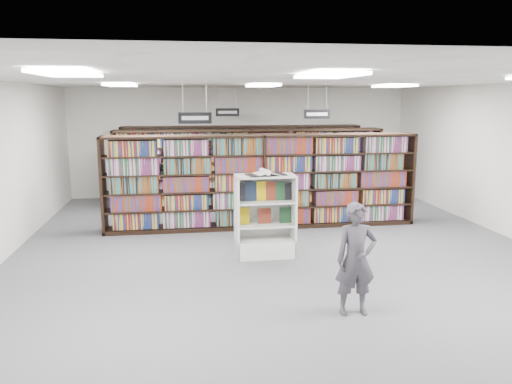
{
  "coord_description": "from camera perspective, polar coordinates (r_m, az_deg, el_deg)",
  "views": [
    {
      "loc": [
        -1.76,
        -8.9,
        2.89
      ],
      "look_at": [
        -0.37,
        0.5,
        1.1
      ],
      "focal_mm": 35.0,
      "sensor_mm": 36.0,
      "label": 1
    }
  ],
  "objects": [
    {
      "name": "aisle_sign_left",
      "position": [
        9.91,
        -6.99,
        8.51
      ],
      "size": [
        0.65,
        0.02,
        0.8
      ],
      "color": "#B2B2B7",
      "rests_on": "ceiling"
    },
    {
      "name": "troffer_front_center",
      "position": [
        6.16,
        8.39,
        13.07
      ],
      "size": [
        0.6,
        1.2,
        0.04
      ],
      "primitive_type": "cube",
      "color": "white",
      "rests_on": "ceiling"
    },
    {
      "name": "aisle_sign_right",
      "position": [
        12.34,
        6.99,
        8.92
      ],
      "size": [
        0.65,
        0.02,
        0.8
      ],
      "color": "#B2B2B7",
      "rests_on": "ceiling"
    },
    {
      "name": "wall_front",
      "position": [
        3.63,
        21.65,
        -10.93
      ],
      "size": [
        10.0,
        0.1,
        3.2
      ],
      "primitive_type": "cube",
      "color": "white",
      "rests_on": "ground"
    },
    {
      "name": "troffer_front_left",
      "position": [
        6.04,
        -20.79,
        12.56
      ],
      "size": [
        0.6,
        1.2,
        0.04
      ],
      "primitive_type": "cube",
      "color": "white",
      "rests_on": "ceiling"
    },
    {
      "name": "bookshelf_row_far",
      "position": [
        14.82,
        -1.53,
        3.53
      ],
      "size": [
        7.0,
        0.6,
        2.1
      ],
      "color": "black",
      "rests_on": "floor"
    },
    {
      "name": "open_book",
      "position": [
        9.0,
        1.1,
        2.13
      ],
      "size": [
        0.76,
        0.54,
        0.13
      ],
      "rotation": [
        0.0,
        0.0,
        0.22
      ],
      "color": "black",
      "rests_on": "endcap_display"
    },
    {
      "name": "troffer_back_left",
      "position": [
        10.98,
        -15.23,
        11.71
      ],
      "size": [
        0.6,
        1.2,
        0.04
      ],
      "primitive_type": "cube",
      "color": "white",
      "rests_on": "ceiling"
    },
    {
      "name": "wall_back",
      "position": [
        15.06,
        -1.68,
        5.75
      ],
      "size": [
        10.0,
        0.1,
        3.2
      ],
      "primitive_type": "cube",
      "color": "white",
      "rests_on": "ground"
    },
    {
      "name": "shopper",
      "position": [
        6.86,
        11.35,
        -7.55
      ],
      "size": [
        0.57,
        0.38,
        1.54
      ],
      "primitive_type": "imported",
      "rotation": [
        0.0,
        0.0,
        -0.01
      ],
      "color": "#444049",
      "rests_on": "floor"
    },
    {
      "name": "bookshelf_row_near",
      "position": [
        11.19,
        0.74,
        1.2
      ],
      "size": [
        7.0,
        0.6,
        2.1
      ],
      "color": "black",
      "rests_on": "floor"
    },
    {
      "name": "troffer_back_right",
      "position": [
        11.9,
        15.49,
        11.59
      ],
      "size": [
        0.6,
        1.2,
        0.04
      ],
      "primitive_type": "cube",
      "color": "white",
      "rests_on": "ceiling"
    },
    {
      "name": "bookshelf_row_mid",
      "position": [
        13.15,
        -0.64,
        2.62
      ],
      "size": [
        7.0,
        0.6,
        2.1
      ],
      "color": "black",
      "rests_on": "floor"
    },
    {
      "name": "endcap_display",
      "position": [
        9.26,
        1.0,
        -4.26
      ],
      "size": [
        1.1,
        0.56,
        1.52
      ],
      "rotation": [
        0.0,
        0.0,
        0.01
      ],
      "color": "white",
      "rests_on": "floor"
    },
    {
      "name": "floor",
      "position": [
        9.52,
        2.65,
        -7.01
      ],
      "size": [
        12.0,
        12.0,
        0.0
      ],
      "primitive_type": "plane",
      "color": "#535358",
      "rests_on": "ground"
    },
    {
      "name": "aisle_sign_center",
      "position": [
        13.96,
        -3.28,
        9.17
      ],
      "size": [
        0.65,
        0.02,
        0.8
      ],
      "color": "#B2B2B7",
      "rests_on": "ceiling"
    },
    {
      "name": "ceiling",
      "position": [
        9.08,
        2.83,
        12.61
      ],
      "size": [
        10.0,
        12.0,
        0.1
      ],
      "primitive_type": "cube",
      "color": "silver",
      "rests_on": "wall_back"
    },
    {
      "name": "troffer_back_center",
      "position": [
        11.05,
        0.77,
        12.07
      ],
      "size": [
        0.6,
        1.2,
        0.04
      ],
      "primitive_type": "cube",
      "color": "white",
      "rests_on": "ceiling"
    }
  ]
}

